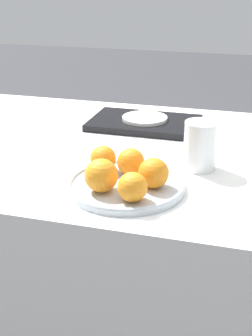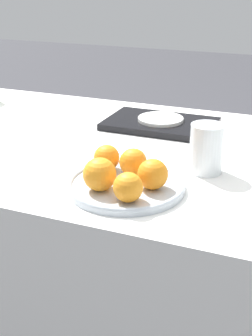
{
  "view_description": "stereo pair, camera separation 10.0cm",
  "coord_description": "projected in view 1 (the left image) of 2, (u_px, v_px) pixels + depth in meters",
  "views": [
    {
      "loc": [
        0.39,
        -1.13,
        1.16
      ],
      "look_at": [
        0.13,
        -0.25,
        0.77
      ],
      "focal_mm": 50.0,
      "sensor_mm": 36.0,
      "label": 1
    },
    {
      "loc": [
        0.48,
        -1.1,
        1.16
      ],
      "look_at": [
        0.13,
        -0.25,
        0.77
      ],
      "focal_mm": 50.0,
      "sensor_mm": 36.0,
      "label": 2
    }
  ],
  "objects": [
    {
      "name": "water_glass",
      "position": [
        200.0,
        146.0,
        1.1
      ],
      "size": [
        0.08,
        0.08,
        0.12
      ],
      "color": "silver",
      "rests_on": "table"
    },
    {
      "name": "serving_tray",
      "position": [
        145.0,
        123.0,
        1.42
      ],
      "size": [
        0.33,
        0.21,
        0.02
      ],
      "color": "black",
      "rests_on": "table"
    },
    {
      "name": "orange_4",
      "position": [
        103.0,
        158.0,
        1.07
      ],
      "size": [
        0.06,
        0.06,
        0.06
      ],
      "color": "orange",
      "rests_on": "fruit_platter"
    },
    {
      "name": "fruit_platter",
      "position": [
        126.0,
        185.0,
        1.02
      ],
      "size": [
        0.26,
        0.26,
        0.02
      ],
      "color": "#B2BCC6",
      "rests_on": "table"
    },
    {
      "name": "orange_3",
      "position": [
        132.0,
        187.0,
        0.93
      ],
      "size": [
        0.06,
        0.06,
        0.06
      ],
      "color": "orange",
      "rests_on": "fruit_platter"
    },
    {
      "name": "orange_1",
      "position": [
        101.0,
        175.0,
        0.97
      ],
      "size": [
        0.07,
        0.07,
        0.07
      ],
      "color": "orange",
      "rests_on": "fruit_platter"
    },
    {
      "name": "table",
      "position": [
        106.0,
        257.0,
        1.42
      ],
      "size": [
        1.41,
        0.85,
        0.72
      ],
      "color": "white",
      "rests_on": "ground_plane"
    },
    {
      "name": "orange_2",
      "position": [
        131.0,
        162.0,
        1.05
      ],
      "size": [
        0.06,
        0.06,
        0.06
      ],
      "color": "orange",
      "rests_on": "fruit_platter"
    },
    {
      "name": "orange_0",
      "position": [
        154.0,
        173.0,
        0.99
      ],
      "size": [
        0.07,
        0.07,
        0.07
      ],
      "color": "orange",
      "rests_on": "fruit_platter"
    },
    {
      "name": "side_plate",
      "position": [
        145.0,
        118.0,
        1.42
      ],
      "size": [
        0.14,
        0.14,
        0.01
      ],
      "color": "silver",
      "rests_on": "serving_tray"
    }
  ]
}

